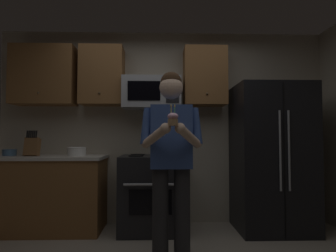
% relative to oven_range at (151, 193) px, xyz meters
% --- Properties ---
extents(wall_back, '(4.40, 0.10, 2.60)m').
position_rel_oven_range_xyz_m(wall_back, '(0.15, 0.39, 0.84)').
color(wall_back, '#B7AD99').
rests_on(wall_back, ground).
extents(oven_range, '(0.76, 0.70, 0.93)m').
position_rel_oven_range_xyz_m(oven_range, '(0.00, 0.00, 0.00)').
color(oven_range, black).
rests_on(oven_range, ground).
extents(microwave, '(0.74, 0.41, 0.40)m').
position_rel_oven_range_xyz_m(microwave, '(0.00, 0.12, 1.26)').
color(microwave, '#9EA0A5').
extents(refrigerator, '(0.90, 0.75, 1.80)m').
position_rel_oven_range_xyz_m(refrigerator, '(1.50, -0.04, 0.44)').
color(refrigerator, black).
rests_on(refrigerator, ground).
extents(cabinet_row_upper, '(2.78, 0.36, 0.76)m').
position_rel_oven_range_xyz_m(cabinet_row_upper, '(-0.57, 0.17, 1.49)').
color(cabinet_row_upper, brown).
extents(counter_left, '(1.44, 0.66, 0.92)m').
position_rel_oven_range_xyz_m(counter_left, '(-1.30, 0.02, 0.00)').
color(counter_left, brown).
rests_on(counter_left, ground).
extents(knife_block, '(0.16, 0.15, 0.32)m').
position_rel_oven_range_xyz_m(knife_block, '(-1.45, -0.03, 0.58)').
color(knife_block, brown).
rests_on(knife_block, counter_left).
extents(bowl_large_white, '(0.23, 0.23, 0.11)m').
position_rel_oven_range_xyz_m(bowl_large_white, '(-0.93, 0.02, 0.51)').
color(bowl_large_white, white).
rests_on(bowl_large_white, counter_left).
extents(bowl_small_colored, '(0.17, 0.17, 0.08)m').
position_rel_oven_range_xyz_m(bowl_small_colored, '(-1.77, 0.05, 0.50)').
color(bowl_small_colored, '#4C7299').
rests_on(bowl_small_colored, counter_left).
extents(person, '(0.60, 0.48, 1.76)m').
position_rel_oven_range_xyz_m(person, '(0.21, -0.93, 0.53)').
color(person, '#262628').
rests_on(person, ground).
extents(cupcake, '(0.09, 0.09, 0.17)m').
position_rel_oven_range_xyz_m(cupcake, '(0.21, -1.26, 0.83)').
color(cupcake, '#A87F56').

